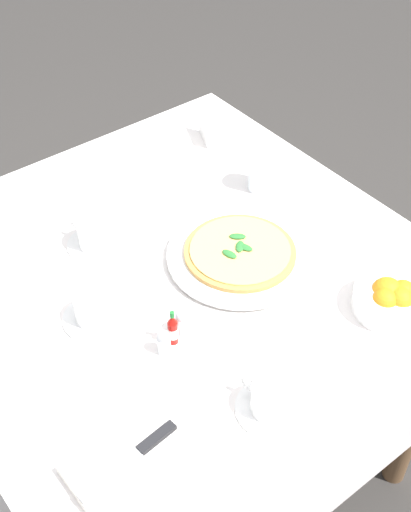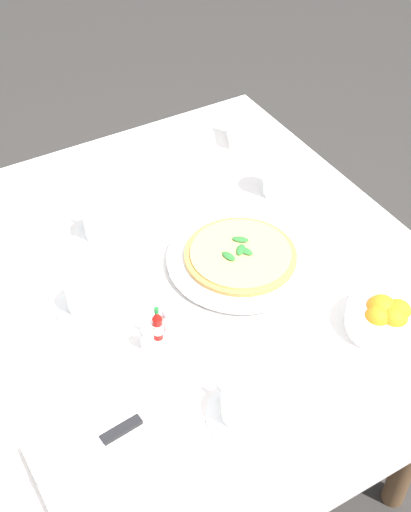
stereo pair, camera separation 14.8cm
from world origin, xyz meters
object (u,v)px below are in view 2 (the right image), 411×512
Objects in this scene: pizza_plate at (240,259)px; coffee_cup_back_corner at (86,298)px; coffee_cup_left_edge at (242,406)px; citrus_bowl at (385,317)px; pizza at (240,254)px; napkin_folded at (98,449)px; coffee_cup_far_left at (101,225)px; pepper_shaker at (168,320)px; water_glass_near_left at (278,178)px; dinner_knife at (95,445)px; menu_card at (228,131)px; hot_sauce_bottle at (158,326)px; coffee_cup_far_right at (3,259)px; salt_shaker at (147,338)px.

pizza_plate is 2.40× the size of coffee_cup_back_corner.
coffee_cup_left_edge is at bearing 109.56° from coffee_cup_back_corner.
pizza is at bearing -63.84° from citrus_bowl.
coffee_cup_far_left is at bearing -115.03° from napkin_folded.
pepper_shaker is (-0.23, -0.18, 0.02)m from napkin_folded.
water_glass_near_left is at bearing -146.94° from napkin_folded.
citrus_bowl is at bearing 177.21° from napkin_folded.
coffee_cup_left_edge reaches higher than napkin_folded.
coffee_cup_left_edge is 1.30× the size of water_glass_near_left.
dinner_knife is 2.33× the size of menu_card.
citrus_bowl is 0.72m from menu_card.
pizza is at bearing -149.45° from napkin_folded.
hot_sauce_bottle is at bearing 21.47° from pizza_plate.
coffee_cup_far_right is at bearing -55.24° from pepper_shaker.
water_glass_near_left is 1.79× the size of salt_shaker.
menu_card is (-0.22, -0.42, 0.02)m from pizza_plate.
pizza is at bearing -155.06° from dinner_knife.
water_glass_near_left is 0.50m from pepper_shaker.
coffee_cup_back_corner reaches higher than pizza.
menu_card is (-0.43, -0.75, 0.00)m from coffee_cup_left_edge.
water_glass_near_left is at bearing 173.84° from coffee_cup_far_right.
napkin_folded is at bearing -13.24° from coffee_cup_left_edge.
pizza_plate is at bearing -149.46° from napkin_folded.
salt_shaker is at bearing 29.41° from water_glass_near_left.
hot_sauce_bottle reaches higher than pepper_shaker.
coffee_cup_left_edge is (-0.24, 0.57, -0.00)m from coffee_cup_far_right.
coffee_cup_back_corner is 0.60× the size of napkin_folded.
napkin_folded is 3.93× the size of salt_shaker.
pizza reaches higher than dinner_knife.
pepper_shaker is 0.67× the size of menu_card.
citrus_bowl is at bearing 144.84° from coffee_cup_back_corner.
citrus_bowl is (-0.37, 0.53, -0.00)m from coffee_cup_far_left.
coffee_cup_left_edge is 0.24m from hot_sauce_bottle.
citrus_bowl is (-0.60, 0.02, 0.02)m from napkin_folded.
pepper_shaker is (-0.00, 0.32, -0.01)m from coffee_cup_far_left.
dinner_knife is 0.30m from pepper_shaker.
coffee_cup_far_right is 0.66× the size of dinner_knife.
water_glass_near_left is at bearing -141.47° from pizza_plate.
water_glass_near_left is at bearing -160.38° from menu_card.
salt_shaker is 0.67× the size of menu_card.
pepper_shaker is at bearing -160.35° from hot_sauce_bottle.
pizza_plate is 1.31× the size of pizza.
menu_card is at bearing -164.83° from coffee_cup_far_right.
pizza_plate is 0.24m from pepper_shaker.
pizza is at bearing -158.68° from salt_shaker.
coffee_cup_left_edge is 0.23m from salt_shaker.
napkin_folded is (0.01, 0.51, -0.02)m from coffee_cup_far_right.
menu_card is at bearing -119.84° from coffee_cup_left_edge.
salt_shaker is at bearing -23.94° from citrus_bowl.
coffee_cup_left_edge is 0.64m from water_glass_near_left.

